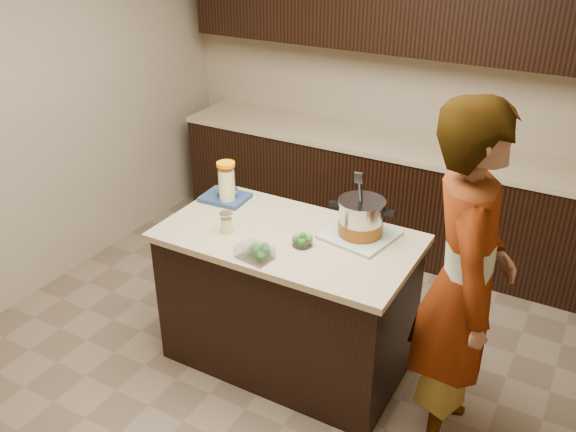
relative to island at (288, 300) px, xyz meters
The scene contains 13 objects.
ground_plane 0.45m from the island, ahead, with size 4.00×4.00×0.00m, color brown.
room_shell 1.26m from the island, ahead, with size 4.04×4.04×2.72m.
back_cabinets 1.81m from the island, 90.00° to the left, with size 3.60×0.63×2.33m.
island is the anchor object (origin of this frame).
dish_towel 0.61m from the island, 26.41° to the left, with size 0.36×0.36×0.02m, color #527750.
stock_pot 0.69m from the island, 26.39° to the left, with size 0.37×0.30×0.37m.
lemonade_pitcher 0.80m from the island, 162.70° to the left, with size 0.14×0.14×0.27m.
mason_jar 0.62m from the island, 157.37° to the right, with size 0.10×0.10×0.13m.
broccoli_tub_left 0.49m from the island, 26.91° to the right, with size 0.13×0.13×0.05m.
broccoli_tub_right 0.54m from the island, 94.58° to the right, with size 0.14×0.14×0.05m.
broccoli_tub_rect 0.57m from the island, 95.67° to the right, with size 0.20×0.16×0.07m.
blue_tray 0.77m from the island, 160.21° to the left, with size 0.29×0.24×0.11m.
person 1.13m from the island, ahead, with size 0.69×0.45×1.89m, color gray.
Camera 1 is at (1.48, -2.63, 2.59)m, focal length 38.00 mm.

